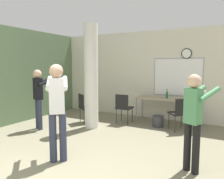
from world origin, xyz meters
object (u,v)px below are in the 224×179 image
(chair_table_left, at_px, (123,106))
(chair_table_right, at_px, (180,112))
(person_playing_side, at_px, (194,115))
(person_watching_back, at_px, (39,94))
(bottle_on_table, at_px, (167,95))
(person_playing_front, at_px, (57,105))
(folding_table, at_px, (166,100))
(chair_near_pillar, at_px, (85,106))

(chair_table_left, xyz_separation_m, chair_table_right, (1.63, -0.01, 0.00))
(person_playing_side, bearing_deg, chair_table_right, 106.86)
(person_watching_back, bearing_deg, person_playing_side, -7.32)
(person_watching_back, bearing_deg, bottle_on_table, 38.16)
(chair_table_left, xyz_separation_m, person_playing_front, (0.11, -2.87, 0.50))
(folding_table, height_order, chair_table_right, chair_table_right)
(bottle_on_table, bearing_deg, chair_table_left, -151.85)
(bottle_on_table, relative_size, chair_table_left, 0.31)
(folding_table, relative_size, chair_table_right, 2.04)
(chair_table_right, bearing_deg, folding_table, 130.85)
(chair_table_left, bearing_deg, person_playing_front, -87.84)
(folding_table, relative_size, bottle_on_table, 6.51)
(chair_near_pillar, xyz_separation_m, person_watching_back, (-0.68, -1.13, 0.43))
(bottle_on_table, relative_size, person_playing_front, 0.16)
(folding_table, bearing_deg, person_playing_front, -105.61)
(chair_table_right, relative_size, person_watching_back, 0.55)
(folding_table, distance_m, chair_table_left, 1.26)
(chair_table_right, bearing_deg, chair_table_left, 179.73)
(person_playing_front, bearing_deg, person_watching_back, 145.39)
(chair_table_left, relative_size, person_playing_front, 0.50)
(person_playing_side, bearing_deg, bottle_on_table, 112.90)
(person_playing_side, bearing_deg, chair_table_left, 136.79)
(bottle_on_table, distance_m, person_playing_side, 2.96)
(folding_table, xyz_separation_m, person_playing_side, (1.19, -2.75, 0.23))
(chair_table_right, height_order, person_playing_front, person_playing_front)
(chair_table_right, bearing_deg, person_playing_front, -117.90)
(bottle_on_table, bearing_deg, folding_table, 146.71)
(person_playing_front, bearing_deg, folding_table, 74.39)
(chair_table_left, distance_m, person_playing_side, 3.14)
(chair_near_pillar, bearing_deg, chair_table_left, 25.51)
(bottle_on_table, xyz_separation_m, person_playing_side, (1.15, -2.73, 0.07))
(person_playing_front, bearing_deg, chair_table_left, 92.16)
(chair_table_right, height_order, person_playing_side, person_playing_side)
(chair_table_right, distance_m, person_watching_back, 3.73)
(person_playing_side, relative_size, person_playing_front, 0.91)
(bottle_on_table, xyz_separation_m, person_watching_back, (-2.82, -2.22, 0.09))
(folding_table, height_order, chair_near_pillar, chair_near_pillar)
(person_watching_back, bearing_deg, chair_near_pillar, 58.91)
(person_watching_back, bearing_deg, folding_table, 38.75)
(chair_near_pillar, height_order, person_playing_side, person_playing_side)
(person_playing_front, bearing_deg, bottle_on_table, 73.81)
(chair_table_right, bearing_deg, bottle_on_table, 130.08)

